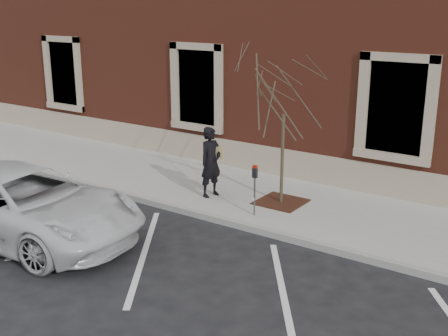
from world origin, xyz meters
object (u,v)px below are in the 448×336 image
Objects in this scene: white_truck at (23,204)px; parking_meter at (255,181)px; sapling at (284,89)px; man at (211,162)px.

parking_meter is at bearing -51.05° from white_truck.
parking_meter is 2.24m from sapling.
sapling is 0.73× the size of white_truck.
parking_meter is at bearing -94.05° from sapling.
white_truck is (-1.91, -4.10, -0.28)m from man.
parking_meter is (1.61, -0.53, -0.06)m from man.
man is at bearing -161.44° from sapling.
man is 1.70m from parking_meter.
man reaches higher than parking_meter.
sapling reaches higher than parking_meter.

